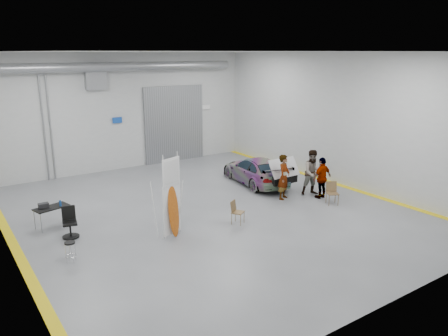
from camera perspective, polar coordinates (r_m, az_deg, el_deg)
ground at (r=17.11m, az=-2.04°, el=-5.58°), size 16.00×16.00×0.00m
room_shell at (r=18.16m, az=-5.32°, el=8.82°), size 14.02×16.18×6.01m
sedan_car at (r=20.48m, az=4.14°, el=-0.33°), size 2.36×4.46×1.23m
person_a at (r=18.35m, az=7.83°, el=-1.16°), size 0.82×0.72×1.90m
person_b at (r=19.11m, az=11.55°, el=-0.57°), size 1.17×1.04×1.97m
person_c at (r=18.74m, az=12.68°, el=-1.26°), size 1.05×0.49×1.77m
surfboard_display at (r=14.45m, az=-6.98°, el=-4.71°), size 0.78×0.41×2.86m
folding_chair_near at (r=15.78m, az=1.80°, el=-6.36°), size 0.55×0.59×0.85m
folding_chair_far at (r=18.22m, az=13.93°, el=-3.78°), size 0.59×0.63×0.92m
shop_stool at (r=13.76m, az=-19.40°, el=-10.33°), size 0.33×0.33×0.64m
work_table at (r=16.49m, az=-21.84°, el=-4.79°), size 1.26×0.84×0.95m
office_chair at (r=15.48m, az=-19.55°, el=-6.93°), size 0.55×0.56×1.03m
trunk_lid at (r=18.94m, az=7.69°, el=0.30°), size 1.44×0.87×0.04m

